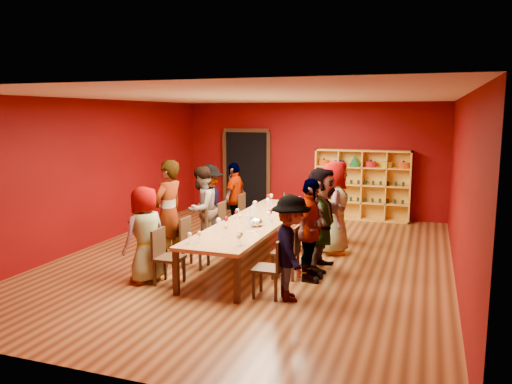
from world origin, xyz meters
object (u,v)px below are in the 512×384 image
person_right_0 (291,248)px  person_right_1 (310,230)px  chair_person_left_0 (165,254)px  person_right_3 (334,208)px  person_left_4 (235,197)px  tasting_table (255,223)px  chair_person_left_2 (216,227)px  chair_person_right_1 (290,249)px  chair_person_left_4 (246,211)px  person_right_4 (338,204)px  person_left_2 (202,209)px  chair_person_right_0 (273,265)px  person_left_1 (169,213)px  chair_person_left_3 (226,221)px  person_left_3 (209,204)px  person_right_2 (321,218)px  shelving_unit (362,181)px  chair_person_right_3 (314,227)px  spittoon_bowl (255,222)px  chair_person_left_1 (191,240)px  chair_person_right_2 (301,239)px  person_left_0 (145,234)px  wine_bottle (284,202)px

person_right_0 → person_right_1: 0.93m
chair_person_left_0 → person_right_3: size_ratio=0.49×
person_right_3 → person_left_4: bearing=56.2°
tasting_table → chair_person_left_2: bearing=165.7°
tasting_table → chair_person_right_1: (0.91, -0.84, -0.20)m
chair_person_left_4 → person_right_1: size_ratio=0.53×
person_right_1 → person_right_4: person_right_1 is taller
chair_person_left_4 → person_right_1: (2.14, -2.81, 0.34)m
person_left_2 → chair_person_right_0: (2.12, -2.00, -0.35)m
person_left_1 → chair_person_left_3: 1.74m
person_left_3 → person_right_2: 2.74m
chair_person_left_0 → chair_person_left_4: size_ratio=1.00×
chair_person_left_2 → person_left_4: 1.79m
shelving_unit → person_right_4: shelving_unit is taller
chair_person_right_3 → spittoon_bowl: size_ratio=3.02×
shelving_unit → chair_person_left_1: (-2.31, -5.15, -0.49)m
chair_person_left_1 → person_left_2: bearing=105.6°
tasting_table → person_right_1: (1.23, -0.84, 0.14)m
spittoon_bowl → person_left_2: bearing=152.4°
shelving_unit → person_right_1: shelving_unit is taller
chair_person_left_0 → chair_person_left_2: 2.00m
person_left_3 → chair_person_right_2: bearing=51.4°
chair_person_right_0 → person_right_2: (0.36, 1.62, 0.40)m
chair_person_left_2 → person_right_0: size_ratio=0.57×
person_left_0 → chair_person_right_1: 2.37m
person_left_2 → person_right_1: 2.67m
person_right_3 → wine_bottle: size_ratio=6.00×
person_left_0 → chair_person_right_0: person_left_0 is taller
chair_person_left_4 → person_right_0: bearing=-60.9°
chair_person_left_1 → person_right_3: size_ratio=0.49×
person_left_2 → person_left_3: bearing=-165.0°
chair_person_left_2 → person_left_0: bearing=-99.8°
shelving_unit → chair_person_right_2: bearing=-96.2°
person_right_1 → chair_person_left_4: bearing=40.4°
person_left_0 → person_right_1: 2.66m
chair_person_left_3 → chair_person_left_4: 1.18m
person_left_2 → chair_person_left_2: bearing=95.4°
person_left_1 → spittoon_bowl: (1.51, 0.35, -0.13)m
person_right_0 → chair_person_right_3: person_right_0 is taller
chair_person_left_3 → person_right_2: (2.18, -0.94, 0.40)m
person_left_0 → person_left_3: (-0.05, 2.55, 0.05)m
person_left_4 → person_right_2: size_ratio=0.89×
person_left_2 → person_left_4: bearing=-175.1°
chair_person_left_2 → person_right_4: bearing=34.5°
chair_person_left_3 → chair_person_right_0: same height
person_left_1 → person_left_2: size_ratio=1.13×
person_left_4 → tasting_table: bearing=33.8°
chair_person_right_2 → wine_bottle: bearing=115.7°
person_right_0 → person_left_1: bearing=44.7°
person_left_1 → person_right_3: bearing=132.8°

